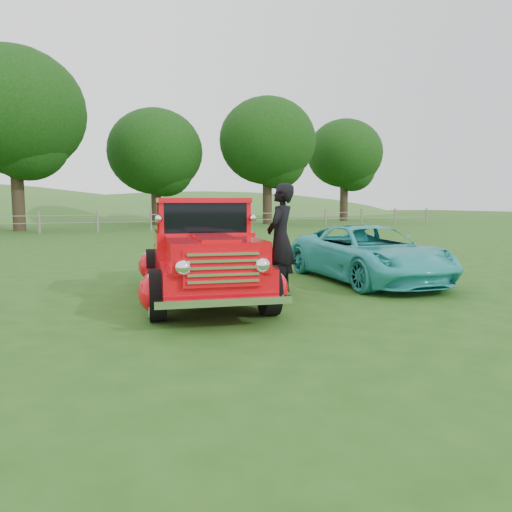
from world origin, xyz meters
name	(u,v)px	position (x,y,z in m)	size (l,w,h in m)	color
ground	(274,308)	(0.00, 0.00, 0.00)	(140.00, 140.00, 0.00)	#224C14
distant_hills	(24,253)	(-4.08, 59.46, -4.55)	(116.00, 60.00, 18.00)	#356525
fence_line	(98,221)	(0.00, 22.00, 0.60)	(48.00, 0.12, 1.20)	slate
tree_near_west	(14,111)	(-4.00, 25.00, 6.80)	(8.00, 8.00, 10.42)	black
tree_near_east	(155,152)	(5.00, 29.00, 5.25)	(6.80, 6.80, 8.33)	black
tree_mid_east	(267,141)	(13.00, 27.00, 6.17)	(7.20, 7.20, 9.44)	black
tree_far_east	(345,154)	(22.00, 30.00, 5.86)	(6.60, 6.60, 8.86)	black
red_pickup	(202,254)	(-0.81, 1.24, 0.80)	(2.94, 5.23, 1.78)	black
teal_sedan	(369,254)	(3.08, 1.59, 0.60)	(2.01, 4.35, 1.21)	#2CB0AF
man	(281,239)	(0.69, 1.13, 1.03)	(0.75, 0.49, 2.06)	black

